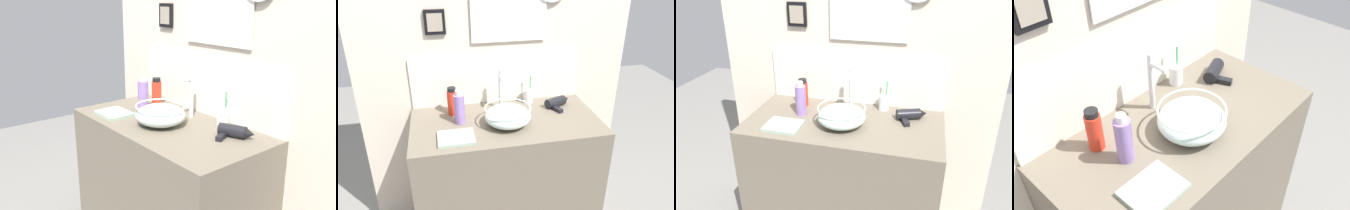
% 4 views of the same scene
% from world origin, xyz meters
% --- Properties ---
extents(vanity_counter, '(1.10, 0.56, 0.87)m').
position_xyz_m(vanity_counter, '(0.00, 0.00, 0.43)').
color(vanity_counter, '#6B6051').
rests_on(vanity_counter, ground).
extents(back_panel, '(1.74, 0.10, 2.55)m').
position_xyz_m(back_panel, '(0.00, 0.31, 1.27)').
color(back_panel, beige).
rests_on(back_panel, ground).
extents(glass_bowl_sink, '(0.26, 0.26, 0.11)m').
position_xyz_m(glass_bowl_sink, '(0.00, -0.05, 0.93)').
color(glass_bowl_sink, silver).
rests_on(glass_bowl_sink, vanity_counter).
extents(faucet, '(0.02, 0.10, 0.26)m').
position_xyz_m(faucet, '(0.00, 0.16, 1.01)').
color(faucet, silver).
rests_on(faucet, vanity_counter).
extents(hair_drier, '(0.18, 0.17, 0.06)m').
position_xyz_m(hair_drier, '(0.36, 0.12, 0.90)').
color(hair_drier, black).
rests_on(hair_drier, vanity_counter).
extents(toothbrush_cup, '(0.06, 0.06, 0.20)m').
position_xyz_m(toothbrush_cup, '(0.19, 0.21, 0.92)').
color(toothbrush_cup, white).
rests_on(toothbrush_cup, vanity_counter).
extents(spray_bottle, '(0.06, 0.06, 0.17)m').
position_xyz_m(spray_bottle, '(-0.30, 0.15, 0.95)').
color(spray_bottle, red).
rests_on(spray_bottle, vanity_counter).
extents(soap_dispenser, '(0.06, 0.06, 0.20)m').
position_xyz_m(soap_dispenser, '(-0.26, 0.03, 0.96)').
color(soap_dispenser, '#8C6BB2').
rests_on(soap_dispenser, vanity_counter).
extents(hand_towel, '(0.19, 0.16, 0.02)m').
position_xyz_m(hand_towel, '(-0.30, -0.15, 0.88)').
color(hand_towel, '#99B29E').
rests_on(hand_towel, vanity_counter).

